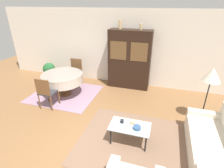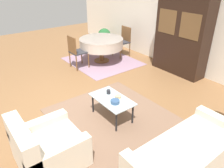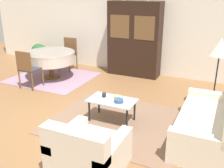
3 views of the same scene
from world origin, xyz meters
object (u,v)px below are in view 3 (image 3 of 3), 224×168
couch (211,124)px  potted_plant (39,52)px  cup (104,95)px  dining_table (50,57)px  floor_lamp (220,49)px  dining_chair_far (69,52)px  bowl (119,101)px  armchair (88,153)px  coffee_table (112,102)px  dining_chair_near (28,67)px  display_cabinet (134,39)px  bowl_small (117,97)px

couch → potted_plant: (-5.61, 2.51, 0.09)m
cup → potted_plant: potted_plant is taller
potted_plant → dining_table: bearing=-38.9°
floor_lamp → dining_chair_far: bearing=165.4°
dining_chair_far → floor_lamp: floor_lamp is taller
cup → bowl: cup is taller
dining_chair_far → bowl: (2.76, -2.52, -0.09)m
potted_plant → bowl: bearing=-33.3°
couch → armchair: bearing=137.0°
coffee_table → potted_plant: potted_plant is taller
armchair → floor_lamp: floor_lamp is taller
dining_table → dining_chair_near: 0.89m
armchair → potted_plant: size_ratio=1.38×
couch → armchair: couch is taller
armchair → display_cabinet: size_ratio=0.45×
couch → dining_table: bearing=71.0°
couch → coffee_table: size_ratio=2.08×
couch → bowl: size_ratio=10.85×
cup → potted_plant: size_ratio=0.12×
couch → bowl_small: bearing=88.8°
couch → bowl: couch is taller
dining_chair_far → cup: (2.41, -2.40, -0.08)m
cup → bowl_small: size_ratio=0.69×
dining_chair_near → bowl_small: dining_chair_near is taller
armchair → coffee_table: (-0.32, 1.46, 0.10)m
dining_chair_far → bowl_small: dining_chair_far is taller
floor_lamp → cup: 2.41m
display_cabinet → dining_chair_far: 2.07m
floor_lamp → bowl: floor_lamp is taller
dining_chair_near → display_cabinet: bearing=47.4°
bowl_small → cup: bearing=-167.9°
bowl_small → coffee_table: bearing=-111.4°
couch → display_cabinet: (-2.37, 2.76, 0.74)m
coffee_table → bowl: size_ratio=5.22×
display_cabinet → cup: display_cabinet is taller
armchair → bowl_small: bearing=99.8°
floor_lamp → bowl_small: 2.20m
dining_chair_far → cup: size_ratio=11.74×
floor_lamp → potted_plant: size_ratio=2.24×
coffee_table → display_cabinet: 2.97m
display_cabinet → armchair: bearing=-77.6°
dining_chair_far → potted_plant: size_ratio=1.43×
potted_plant → bowl_small: bearing=-32.4°
bowl → dining_chair_near: bearing=165.2°
armchair → display_cabinet: bearing=102.4°
floor_lamp → bowl: bearing=-137.3°
dining_chair_near → bowl: size_ratio=5.65×
dining_chair_near → potted_plant: (-1.26, 1.91, -0.17)m
bowl → bowl_small: (-0.11, 0.16, -0.01)m
potted_plant → display_cabinet: bearing=4.4°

